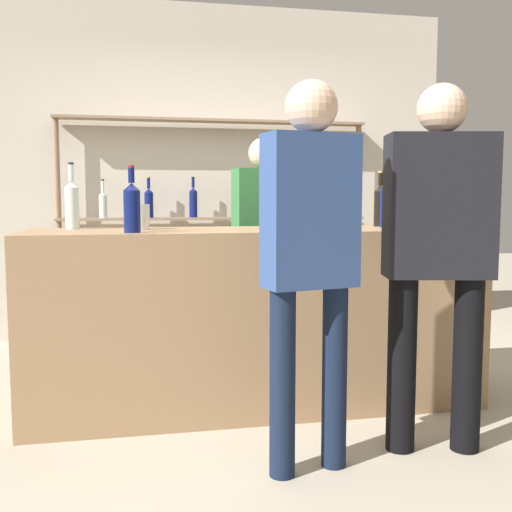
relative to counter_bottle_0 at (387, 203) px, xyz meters
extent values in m
plane|color=#B2A893|center=(-0.81, -0.07, -1.15)|extent=(16.00, 16.00, 0.00)
cube|color=#997551|center=(-0.81, -0.07, -0.64)|extent=(2.51, 0.68, 1.01)
cube|color=beige|center=(-0.81, 1.88, 0.25)|extent=(4.11, 0.12, 2.80)
cylinder|color=#897056|center=(-2.08, 1.70, -0.23)|extent=(0.05, 0.05, 1.83)
cylinder|color=#897056|center=(0.46, 1.70, -0.23)|extent=(0.05, 0.05, 1.83)
cube|color=#897056|center=(-0.81, 1.70, 0.67)|extent=(2.59, 0.18, 0.02)
cube|color=#897056|center=(-0.81, 1.70, -0.14)|extent=(2.59, 0.18, 0.02)
cylinder|color=silver|center=(-1.72, 1.70, -0.04)|extent=(0.07, 0.07, 0.18)
cone|color=silver|center=(-1.72, 1.70, 0.07)|extent=(0.07, 0.07, 0.03)
cylinder|color=silver|center=(-1.72, 1.70, 0.13)|extent=(0.03, 0.03, 0.09)
cylinder|color=black|center=(-1.72, 1.70, 0.18)|extent=(0.03, 0.03, 0.01)
cylinder|color=#0F1956|center=(-1.36, 1.70, -0.03)|extent=(0.07, 0.07, 0.21)
cone|color=#0F1956|center=(-1.36, 1.70, 0.09)|extent=(0.07, 0.07, 0.03)
cylinder|color=#0F1956|center=(-1.36, 1.70, 0.15)|extent=(0.03, 0.03, 0.09)
cylinder|color=gold|center=(-1.36, 1.70, 0.20)|extent=(0.03, 0.03, 0.01)
cylinder|color=#0F1956|center=(-0.99, 1.70, -0.02)|extent=(0.07, 0.07, 0.22)
cone|color=#0F1956|center=(-0.99, 1.70, 0.10)|extent=(0.07, 0.07, 0.03)
cylinder|color=#0F1956|center=(-0.99, 1.70, 0.15)|extent=(0.03, 0.03, 0.08)
cylinder|color=black|center=(-0.99, 1.70, 0.20)|extent=(0.03, 0.03, 0.01)
cylinder|color=black|center=(-0.62, 1.70, -0.03)|extent=(0.08, 0.08, 0.20)
cone|color=black|center=(-0.62, 1.70, 0.08)|extent=(0.08, 0.08, 0.04)
cylinder|color=black|center=(-0.62, 1.70, 0.15)|extent=(0.03, 0.03, 0.09)
cylinder|color=black|center=(-0.62, 1.70, 0.20)|extent=(0.03, 0.03, 0.01)
cylinder|color=black|center=(-0.25, 1.70, -0.04)|extent=(0.07, 0.07, 0.19)
cone|color=black|center=(-0.25, 1.70, 0.07)|extent=(0.07, 0.07, 0.03)
cylinder|color=black|center=(-0.25, 1.70, 0.13)|extent=(0.03, 0.03, 0.07)
cylinder|color=maroon|center=(-0.25, 1.70, 0.17)|extent=(0.03, 0.03, 0.01)
cylinder|color=black|center=(0.11, 1.70, -0.03)|extent=(0.08, 0.08, 0.20)
cone|color=black|center=(0.11, 1.70, 0.08)|extent=(0.08, 0.08, 0.04)
cylinder|color=black|center=(0.11, 1.70, 0.15)|extent=(0.03, 0.03, 0.10)
cylinder|color=maroon|center=(0.11, 1.70, 0.20)|extent=(0.03, 0.03, 0.01)
cylinder|color=#0F1956|center=(0.00, 0.00, -0.03)|extent=(0.08, 0.08, 0.22)
cone|color=#0F1956|center=(0.00, 0.00, 0.10)|extent=(0.08, 0.08, 0.04)
cylinder|color=#0F1956|center=(0.00, 0.00, 0.17)|extent=(0.03, 0.03, 0.10)
cylinder|color=black|center=(0.00, 0.00, 0.22)|extent=(0.03, 0.03, 0.01)
cylinder|color=black|center=(0.00, 0.10, -0.03)|extent=(0.07, 0.07, 0.21)
cone|color=black|center=(0.00, 0.10, 0.09)|extent=(0.07, 0.07, 0.03)
cylinder|color=black|center=(0.00, 0.10, 0.14)|extent=(0.03, 0.03, 0.08)
cylinder|color=gold|center=(0.00, 0.10, 0.19)|extent=(0.03, 0.03, 0.01)
cylinder|color=silver|center=(-1.81, 0.14, -0.03)|extent=(0.08, 0.08, 0.23)
cone|color=silver|center=(-1.81, 0.14, 0.11)|extent=(0.08, 0.08, 0.03)
cylinder|color=silver|center=(-1.81, 0.14, 0.17)|extent=(0.03, 0.03, 0.09)
cylinder|color=#232328|center=(-1.81, 0.14, 0.22)|extent=(0.03, 0.03, 0.01)
cylinder|color=#0F1956|center=(-1.48, -0.27, -0.04)|extent=(0.08, 0.08, 0.21)
cone|color=#0F1956|center=(-1.48, -0.27, 0.09)|extent=(0.08, 0.08, 0.04)
cylinder|color=#0F1956|center=(-1.48, -0.27, 0.14)|extent=(0.03, 0.03, 0.07)
cylinder|color=maroon|center=(-1.48, -0.27, 0.19)|extent=(0.03, 0.03, 0.01)
cylinder|color=silver|center=(0.18, 0.06, -0.14)|extent=(0.06, 0.06, 0.00)
cylinder|color=silver|center=(0.18, 0.06, -0.10)|extent=(0.01, 0.01, 0.07)
cone|color=silver|center=(0.18, 0.06, -0.02)|extent=(0.09, 0.09, 0.07)
cylinder|color=#846647|center=(-0.56, -0.12, -0.03)|extent=(0.19, 0.19, 0.22)
cylinder|color=#846647|center=(-0.56, -0.12, 0.08)|extent=(0.20, 0.20, 0.01)
cylinder|color=silver|center=(-1.45, 0.02, -0.07)|extent=(0.12, 0.12, 0.14)
sphere|color=tan|center=(-1.42, 0.06, -0.07)|extent=(0.02, 0.02, 0.02)
sphere|color=tan|center=(-1.47, 0.00, -0.10)|extent=(0.02, 0.02, 0.02)
sphere|color=tan|center=(-1.49, 0.03, -0.09)|extent=(0.02, 0.02, 0.02)
sphere|color=tan|center=(-1.49, -0.02, -0.10)|extent=(0.02, 0.02, 0.02)
sphere|color=tan|center=(-1.42, -0.02, -0.09)|extent=(0.02, 0.02, 0.02)
cylinder|color=black|center=(-0.74, 0.63, -0.76)|extent=(0.11, 0.11, 0.77)
cylinder|color=black|center=(-0.48, 0.67, -0.76)|extent=(0.11, 0.11, 0.77)
cube|color=#2D6B38|center=(-0.61, 0.65, -0.08)|extent=(0.43, 0.24, 0.61)
sphere|color=#DBB293|center=(-0.61, 0.65, 0.33)|extent=(0.21, 0.21, 0.21)
cylinder|color=black|center=(0.04, -0.87, -0.74)|extent=(0.13, 0.13, 0.82)
cylinder|color=black|center=(-0.26, -0.81, -0.74)|extent=(0.13, 0.13, 0.82)
cube|color=black|center=(-0.11, -0.84, 0.00)|extent=(0.51, 0.30, 0.65)
sphere|color=#DBB293|center=(-0.11, -0.84, 0.43)|extent=(0.22, 0.22, 0.22)
cylinder|color=#121C33|center=(-0.62, -0.91, -0.74)|extent=(0.11, 0.11, 0.81)
cylinder|color=#121C33|center=(-0.87, -0.96, -0.74)|extent=(0.11, 0.11, 0.81)
cube|color=navy|center=(-0.75, -0.93, -0.02)|extent=(0.42, 0.25, 0.64)
sphere|color=#DBB293|center=(-0.75, -0.93, 0.41)|extent=(0.22, 0.22, 0.22)
camera|label=1|loc=(-1.46, -3.34, 0.04)|focal=42.00mm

